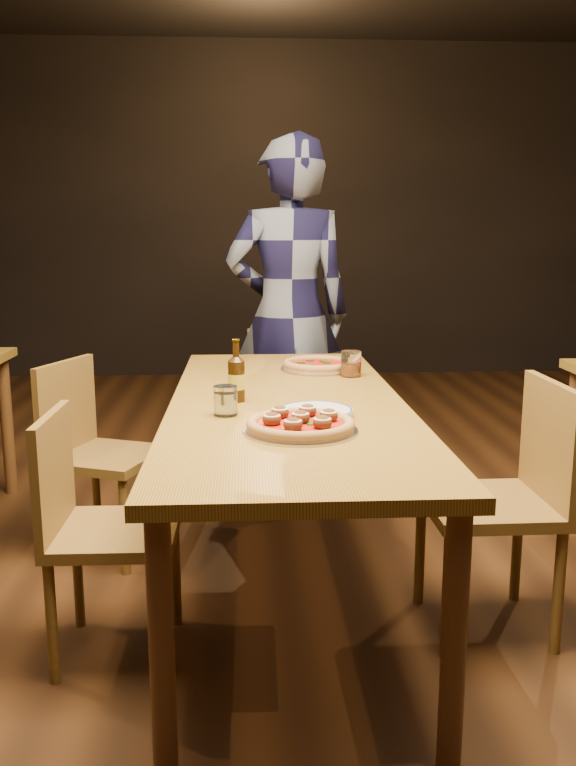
{
  "coord_description": "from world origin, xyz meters",
  "views": [
    {
      "loc": [
        -0.14,
        -2.51,
        1.31
      ],
      "look_at": [
        0.0,
        -0.05,
        0.82
      ],
      "focal_mm": 35.0,
      "sensor_mm": 36.0,
      "label": 1
    }
  ],
  "objects": [
    {
      "name": "amber_glass",
      "position": [
        0.28,
        0.42,
        0.8
      ],
      "size": [
        0.08,
        0.08,
        0.1
      ],
      "primitive_type": "cylinder",
      "color": "#8C3F0F",
      "rests_on": "table_main"
    },
    {
      "name": "chair_main_nw",
      "position": [
        -0.55,
        -0.3,
        0.41
      ],
      "size": [
        0.39,
        0.39,
        0.82
      ],
      "primitive_type": null,
      "rotation": [
        0.0,
        0.0,
        1.56
      ],
      "color": "brown",
      "rests_on": "ground"
    },
    {
      "name": "table_main",
      "position": [
        0.0,
        0.0,
        0.68
      ],
      "size": [
        0.8,
        2.0,
        0.75
      ],
      "color": "brown",
      "rests_on": "ground"
    },
    {
      "name": "diner",
      "position": [
        0.08,
        1.33,
        0.9
      ],
      "size": [
        0.7,
        0.49,
        1.8
      ],
      "primitive_type": "imported",
      "rotation": [
        0.0,
        0.0,
        3.24
      ],
      "color": "black",
      "rests_on": "ground"
    },
    {
      "name": "ground",
      "position": [
        0.0,
        0.0,
        0.0
      ],
      "size": [
        9.0,
        9.0,
        0.0
      ],
      "primitive_type": "plane",
      "color": "black"
    },
    {
      "name": "beer_bottle",
      "position": [
        -0.17,
        -0.01,
        0.83
      ],
      "size": [
        0.06,
        0.06,
        0.21
      ],
      "rotation": [
        0.0,
        0.0,
        -0.31
      ],
      "color": "black",
      "rests_on": "table_main"
    },
    {
      "name": "pizza_meatball",
      "position": [
        0.02,
        -0.42,
        0.77
      ],
      "size": [
        0.33,
        0.33,
        0.06
      ],
      "rotation": [
        0.0,
        0.0,
        -0.06
      ],
      "color": "#B7B7BF",
      "rests_on": "table_main"
    },
    {
      "name": "plate_stack",
      "position": [
        0.08,
        -0.24,
        0.76
      ],
      "size": [
        0.24,
        0.24,
        0.02
      ],
      "primitive_type": "cylinder",
      "color": "white",
      "rests_on": "table_main"
    },
    {
      "name": "chair_main_e",
      "position": [
        0.65,
        -0.22,
        0.44
      ],
      "size": [
        0.42,
        0.42,
        0.89
      ],
      "primitive_type": null,
      "rotation": [
        0.0,
        0.0,
        -1.56
      ],
      "color": "brown",
      "rests_on": "ground"
    },
    {
      "name": "chair_end",
      "position": [
        -0.0,
        1.16,
        0.43
      ],
      "size": [
        0.51,
        0.51,
        0.86
      ],
      "primitive_type": null,
      "rotation": [
        0.0,
        0.0,
        -0.34
      ],
      "color": "brown",
      "rests_on": "ground"
    },
    {
      "name": "water_glass",
      "position": [
        -0.21,
        -0.21,
        0.8
      ],
      "size": [
        0.08,
        0.08,
        0.09
      ],
      "primitive_type": "cylinder",
      "color": "white",
      "rests_on": "table_main"
    },
    {
      "name": "pizza_margherita",
      "position": [
        0.16,
        0.58,
        0.77
      ],
      "size": [
        0.32,
        0.32,
        0.04
      ],
      "rotation": [
        0.0,
        0.0,
        -0.03
      ],
      "color": "#B7B7BF",
      "rests_on": "table_main"
    },
    {
      "name": "chair_main_sw",
      "position": [
        -0.72,
        0.47,
        0.42
      ],
      "size": [
        0.51,
        0.51,
        0.84
      ],
      "primitive_type": null,
      "rotation": [
        0.0,
        0.0,
        1.2
      ],
      "color": "brown",
      "rests_on": "ground"
    },
    {
      "name": "room_shell",
      "position": [
        0.0,
        0.0,
        1.86
      ],
      "size": [
        9.0,
        9.0,
        9.0
      ],
      "color": "black",
      "rests_on": "ground"
    }
  ]
}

